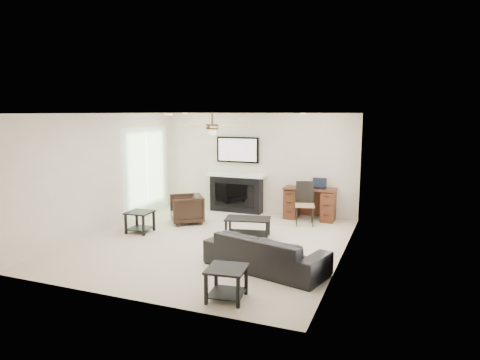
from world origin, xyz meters
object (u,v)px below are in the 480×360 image
Objects in this scene: armchair at (187,209)px; fireplace_unit at (236,175)px; coffee_table at (248,228)px; sofa at (266,252)px; desk at (310,203)px.

armchair is 1.70m from fireplace_unit.
coffee_table is 0.47× the size of fireplace_unit.
desk is (-0.05, 3.53, 0.09)m from sofa.
armchair is at bearing -24.68° from sofa.
sofa is 1.84m from coffee_table.
desk is (1.91, -0.06, -0.57)m from fireplace_unit.
desk is at bearing 81.91° from armchair.
sofa is 1.05× the size of fireplace_unit.
sofa is at bearing -72.55° from coffee_table.
coffee_table is at bearing -61.99° from fireplace_unit.
fireplace_unit is (0.64, 1.44, 0.63)m from armchair.
desk is (2.55, 1.38, 0.05)m from armchair.
sofa is 2.23× the size of coffee_table.
fireplace_unit is 2.00m from desk.
armchair is 0.38× the size of fireplace_unit.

